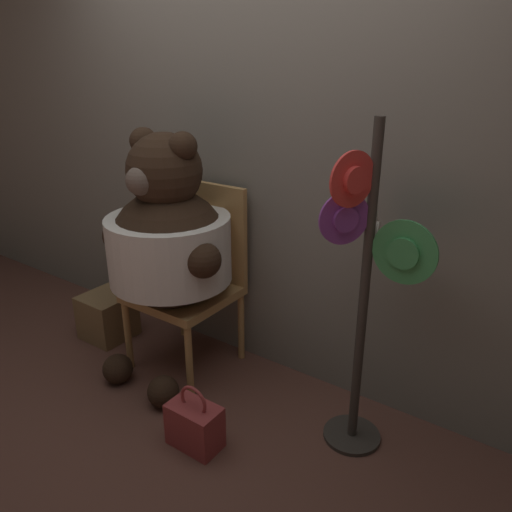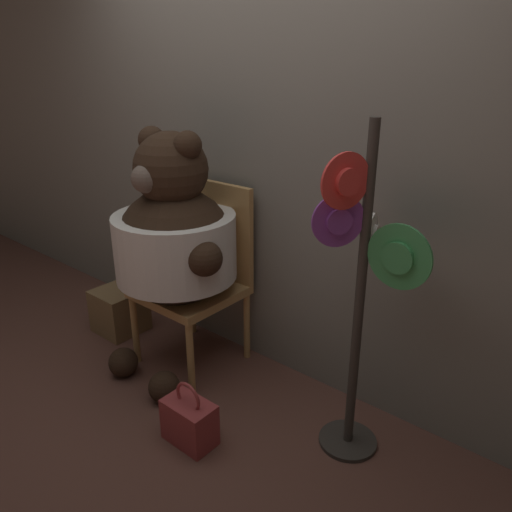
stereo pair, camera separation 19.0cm
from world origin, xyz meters
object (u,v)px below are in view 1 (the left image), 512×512
(chair, at_px, (194,272))
(handbag_on_ground, at_px, (195,425))
(teddy_bear, at_px, (168,241))
(hat_display_rack, at_px, (366,286))

(chair, xyz_separation_m, handbag_on_ground, (0.52, -0.60, -0.45))
(handbag_on_ground, bearing_deg, teddy_bear, 141.37)
(chair, relative_size, teddy_bear, 0.76)
(teddy_bear, xyz_separation_m, handbag_on_ground, (0.52, -0.42, -0.70))
(hat_display_rack, relative_size, handbag_on_ground, 4.59)
(chair, xyz_separation_m, hat_display_rack, (1.12, -0.13, 0.26))
(teddy_bear, height_order, handbag_on_ground, teddy_bear)
(teddy_bear, bearing_deg, chair, 88.81)
(chair, xyz_separation_m, teddy_bear, (-0.00, -0.19, 0.25))
(hat_display_rack, bearing_deg, teddy_bear, -177.23)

